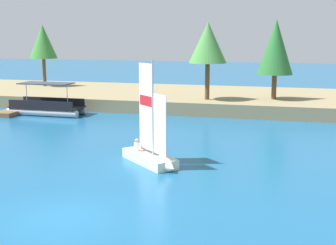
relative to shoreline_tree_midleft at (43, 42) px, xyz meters
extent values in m
plane|color=#195684|center=(18.21, -31.13, -5.82)|extent=(200.00, 200.00, 0.00)
cube|color=#897A56|center=(18.21, -1.64, -5.26)|extent=(80.00, 13.90, 1.12)
cylinder|color=brown|center=(0.00, 0.00, -3.22)|extent=(0.35, 0.35, 2.97)
cone|color=#387F33|center=(0.00, 0.00, 0.04)|extent=(2.93, 2.93, 3.55)
cylinder|color=brown|center=(18.91, -6.03, -3.14)|extent=(0.39, 0.39, 3.12)
cone|color=#47893D|center=(18.91, -6.03, 0.12)|extent=(3.20, 3.20, 3.41)
cylinder|color=brown|center=(24.43, -4.33, -3.63)|extent=(0.42, 0.42, 2.14)
cone|color=#286B2D|center=(24.43, -4.33, -0.24)|extent=(3.02, 3.02, 4.64)
cube|color=brown|center=(3.34, -10.62, -5.63)|extent=(1.63, 5.06, 0.38)
cube|color=silver|center=(19.02, -23.05, -5.57)|extent=(3.64, 3.51, 0.50)
cone|color=silver|center=(20.42, -24.35, -5.57)|extent=(1.46, 1.47, 1.12)
cylinder|color=#B7B7BC|center=(19.30, -23.31, -2.86)|extent=(0.08, 0.08, 4.92)
cube|color=white|center=(18.79, -22.84, -2.85)|extent=(1.04, 0.97, 4.44)
cube|color=red|center=(18.79, -22.84, -2.56)|extent=(0.94, 0.88, 0.53)
cube|color=white|center=(19.80, -23.78, -3.61)|extent=(0.88, 0.82, 3.03)
cylinder|color=#B7B7BC|center=(18.79, -22.84, -5.10)|extent=(1.06, 0.99, 0.06)
cube|color=silver|center=(18.20, -22.66, -5.08)|extent=(0.34, 0.34, 0.47)
sphere|color=tan|center=(18.20, -22.66, -4.74)|extent=(0.20, 0.20, 0.20)
cube|color=red|center=(18.38, -22.08, -5.08)|extent=(0.34, 0.34, 0.48)
sphere|color=tan|center=(18.38, -22.08, -4.73)|extent=(0.20, 0.20, 0.20)
cylinder|color=#B2B2B7|center=(6.21, -9.82, -5.52)|extent=(6.33, 0.68, 0.60)
cylinder|color=#B2B2B7|center=(6.19, -11.56, -5.52)|extent=(6.33, 0.68, 0.60)
cube|color=black|center=(6.20, -10.69, -5.17)|extent=(6.10, 2.41, 0.10)
cube|color=black|center=(6.21, -9.62, -4.82)|extent=(5.82, 0.17, 0.60)
cube|color=black|center=(6.19, -11.76, -4.82)|extent=(5.82, 0.17, 0.60)
cylinder|color=#B2B2B7|center=(8.10, -10.71, -4.18)|extent=(0.06, 0.06, 1.88)
cylinder|color=#B2B2B7|center=(4.30, -10.67, -4.18)|extent=(0.06, 0.06, 1.88)
cube|color=#333842|center=(6.20, -10.69, -3.20)|extent=(4.33, 2.16, 0.08)
camera|label=1|loc=(26.26, -46.09, 0.84)|focal=50.91mm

